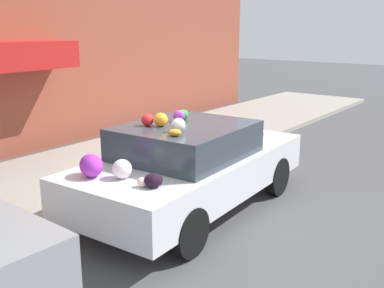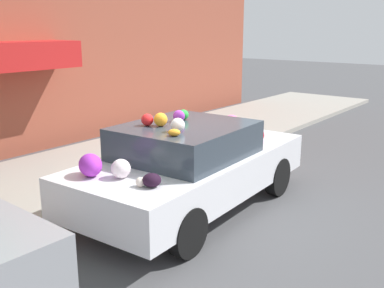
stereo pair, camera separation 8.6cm
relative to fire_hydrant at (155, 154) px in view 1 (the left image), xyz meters
The scene contains 5 objects.
ground_plane 1.68m from the fire_hydrant, 116.28° to the right, with size 60.00×60.00×0.00m, color #4C4C4F.
sidewalk_curb 1.50m from the fire_hydrant, 119.80° to the left, with size 24.00×3.20×0.12m.
building_facade 4.17m from the fire_hydrant, 102.16° to the left, with size 18.00×1.20×5.37m.
fire_hydrant is the anchor object (origin of this frame).
art_car 1.61m from the fire_hydrant, 117.46° to the right, with size 4.22×2.04×1.55m.
Camera 1 is at (-5.17, -3.94, 2.73)m, focal length 42.00 mm.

